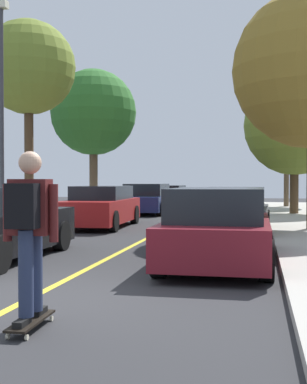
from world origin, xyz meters
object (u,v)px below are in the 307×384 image
at_px(parked_car_left_near, 101,207).
at_px(parked_car_right_near, 233,211).
at_px(street_tree_left_nearest, 29,68).
at_px(street_tree_left_near, 93,113).
at_px(parked_car_left_farthest, 168,197).
at_px(streetlamp, 2,102).
at_px(skateboard, 31,321).
at_px(parked_car_left_far, 146,199).
at_px(street_tree_right_near, 294,125).
at_px(skateboarder, 29,224).
at_px(street_tree_right_far, 287,117).
at_px(parked_car_right_nearest, 219,227).

xyz_separation_m(parked_car_left_near, parked_car_right_near, (4.35, -1.48, -0.00)).
relative_size(parked_car_right_near, street_tree_left_nearest, 0.64).
bearing_deg(parked_car_left_near, street_tree_left_near, 110.48).
relative_size(parked_car_left_farthest, streetlamp, 0.68).
xyz_separation_m(parked_car_left_near, skateboard, (2.79, -11.33, -0.58)).
relative_size(parked_car_left_far, street_tree_right_near, 0.75).
bearing_deg(parked_car_left_far, street_tree_left_nearest, -105.63).
distance_m(skateboard, skateboarder, 0.99).
distance_m(street_tree_right_near, streetlamp, 12.76).
bearing_deg(parked_car_right_near, parked_car_left_farthest, 107.00).
bearing_deg(street_tree_right_near, parked_car_left_near, -135.62).
xyz_separation_m(parked_car_right_near, streetlamp, (-6.10, -1.87, 2.99)).
distance_m(street_tree_left_near, skateboard, 18.37).
distance_m(parked_car_left_near, street_tree_left_near, 7.29).
height_order(street_tree_right_near, streetlamp, streetlamp).
height_order(parked_car_left_near, skateboarder, skateboarder).
bearing_deg(streetlamp, parked_car_left_near, 62.46).
xyz_separation_m(parked_car_right_near, skateboard, (-1.56, -9.85, -0.57)).
bearing_deg(streetlamp, street_tree_right_far, 62.65).
xyz_separation_m(parked_car_left_far, skateboarder, (2.79, -18.30, 0.40)).
xyz_separation_m(parked_car_right_nearest, skateboarder, (-1.56, -4.43, 0.39)).
bearing_deg(skateboard, street_tree_right_far, 81.16).
relative_size(parked_car_right_nearest, street_tree_right_far, 0.59).
xyz_separation_m(parked_car_right_near, street_tree_right_far, (2.16, 14.10, 4.33)).
bearing_deg(street_tree_left_nearest, parked_car_right_nearest, -43.34).
height_order(street_tree_right_near, street_tree_right_far, street_tree_right_far).
height_order(street_tree_left_near, skateboard, street_tree_left_near).
height_order(street_tree_right_near, skateboarder, street_tree_right_near).
bearing_deg(skateboarder, street_tree_right_far, 81.18).
xyz_separation_m(parked_car_right_nearest, street_tree_right_near, (2.16, 13.31, 3.18)).
relative_size(street_tree_left_nearest, skateboard, 7.64).
xyz_separation_m(street_tree_left_near, streetlamp, (0.41, -9.14, -0.89)).
xyz_separation_m(parked_car_right_nearest, parked_car_right_near, (0.00, 5.46, -0.03)).
xyz_separation_m(street_tree_left_nearest, streetlamp, (0.41, -2.56, -1.45)).
bearing_deg(parked_car_right_near, streetlamp, -162.94).
xyz_separation_m(parked_car_left_near, parked_car_left_farthest, (0.00, 12.74, -0.04)).
distance_m(parked_car_left_far, streetlamp, 10.85).
distance_m(parked_car_left_far, parked_car_left_farthest, 5.81).
bearing_deg(parked_car_left_far, skateboarder, -81.34).
xyz_separation_m(parked_car_left_far, streetlamp, (-1.75, -10.29, 2.97)).
height_order(parked_car_left_farthest, skateboarder, skateboarder).
distance_m(parked_car_right_near, street_tree_right_far, 14.91).
bearing_deg(parked_car_right_nearest, streetlamp, 149.54).
distance_m(parked_car_left_far, parked_car_right_near, 9.47).
xyz_separation_m(street_tree_left_near, skateboarder, (4.95, -17.15, -3.46)).
xyz_separation_m(parked_car_right_nearest, street_tree_left_near, (-6.51, 12.72, 3.85)).
bearing_deg(street_tree_right_near, parked_car_left_farthest, 135.63).
bearing_deg(streetlamp, skateboarder, -60.48).
bearing_deg(parked_car_left_far, street_tree_right_far, 41.12).
relative_size(street_tree_left_near, skateboard, 7.44).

